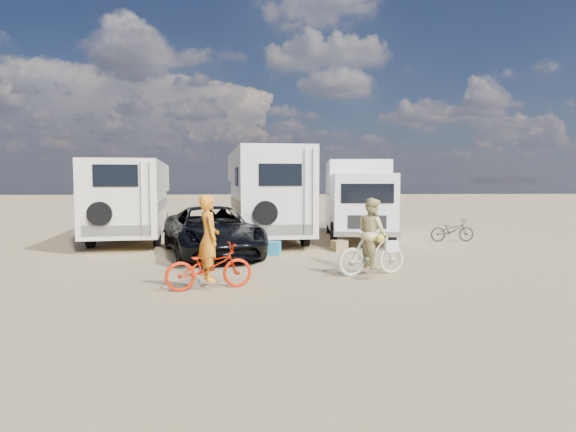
{
  "coord_description": "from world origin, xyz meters",
  "views": [
    {
      "loc": [
        -0.43,
        -12.52,
        2.26
      ],
      "look_at": [
        0.59,
        1.17,
        1.3
      ],
      "focal_mm": 31.71,
      "sensor_mm": 36.0,
      "label": 1
    }
  ],
  "objects": [
    {
      "name": "rider_woman",
      "position": [
        2.46,
        -0.67,
        0.84
      ],
      "size": [
        0.83,
        0.96,
        1.67
      ],
      "primitive_type": "imported",
      "rotation": [
        0.0,
        0.0,
        1.85
      ],
      "color": "#CCBE7B",
      "rests_on": "ground"
    },
    {
      "name": "cooler",
      "position": [
        0.21,
        2.8,
        0.21
      ],
      "size": [
        0.6,
        0.51,
        0.41
      ],
      "primitive_type": "cube",
      "rotation": [
        0.0,
        0.0,
        -0.28
      ],
      "color": "teal",
      "rests_on": "ground"
    },
    {
      "name": "bike_parked",
      "position": [
        7.01,
        5.68,
        0.42
      ],
      "size": [
        1.62,
        0.59,
        0.85
      ],
      "primitive_type": "imported",
      "rotation": [
        0.0,
        0.0,
        1.55
      ],
      "color": "#252725",
      "rests_on": "ground"
    },
    {
      "name": "dark_suv",
      "position": [
        -1.6,
        2.88,
        0.74
      ],
      "size": [
        3.68,
        5.74,
        1.47
      ],
      "primitive_type": "imported",
      "rotation": [
        0.0,
        0.0,
        0.25
      ],
      "color": "black",
      "rests_on": "ground"
    },
    {
      "name": "rv_main",
      "position": [
        0.14,
        6.98,
        1.7
      ],
      "size": [
        3.14,
        7.94,
        3.39
      ],
      "primitive_type": null,
      "rotation": [
        0.0,
        0.0,
        0.09
      ],
      "color": "white",
      "rests_on": "ground"
    },
    {
      "name": "bike_man",
      "position": [
        -1.29,
        -1.98,
        0.48
      ],
      "size": [
        1.92,
        1.14,
        0.95
      ],
      "primitive_type": "imported",
      "rotation": [
        0.0,
        0.0,
        1.87
      ],
      "color": "#BF1E02",
      "rests_on": "ground"
    },
    {
      "name": "ground",
      "position": [
        0.0,
        0.0,
        0.0
      ],
      "size": [
        140.0,
        140.0,
        0.0
      ],
      "primitive_type": "plane",
      "color": "tan",
      "rests_on": "ground"
    },
    {
      "name": "box_truck",
      "position": [
        3.71,
        6.87,
        1.51
      ],
      "size": [
        3.02,
        6.87,
        3.03
      ],
      "primitive_type": null,
      "rotation": [
        0.0,
        0.0,
        -0.12
      ],
      "color": "white",
      "rests_on": "ground"
    },
    {
      "name": "rv_left",
      "position": [
        -4.99,
        7.49,
        1.48
      ],
      "size": [
        3.34,
        8.6,
        2.95
      ],
      "primitive_type": null,
      "rotation": [
        0.0,
        0.0,
        0.11
      ],
      "color": "beige",
      "rests_on": "ground"
    },
    {
      "name": "crate",
      "position": [
        2.4,
        3.48,
        0.17
      ],
      "size": [
        0.53,
        0.53,
        0.34
      ],
      "primitive_type": "cube",
      "rotation": [
        0.0,
        0.0,
        0.29
      ],
      "color": "olive",
      "rests_on": "ground"
    },
    {
      "name": "rider_man",
      "position": [
        -1.29,
        -1.98,
        0.9
      ],
      "size": [
        0.6,
        0.75,
        1.8
      ],
      "primitive_type": "imported",
      "rotation": [
        0.0,
        0.0,
        1.87
      ],
      "color": "orange",
      "rests_on": "ground"
    },
    {
      "name": "bike_woman",
      "position": [
        2.46,
        -0.67,
        0.53
      ],
      "size": [
        1.84,
        0.97,
        1.06
      ],
      "primitive_type": "imported",
      "rotation": [
        0.0,
        0.0,
        1.85
      ],
      "color": "beige",
      "rests_on": "ground"
    }
  ]
}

